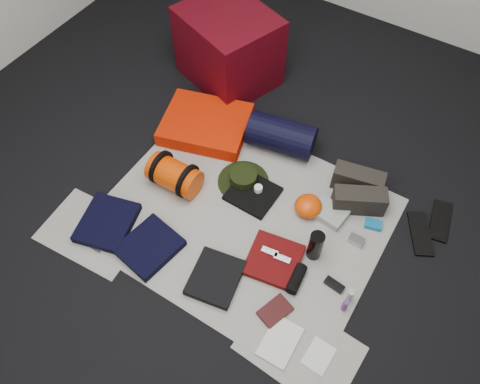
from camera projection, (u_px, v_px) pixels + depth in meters
The scene contains 37 objects.
floor at pixel (243, 219), 2.81m from camera, with size 4.50×4.50×0.02m, color black.
newspaper_mat at pixel (243, 218), 2.80m from camera, with size 1.60×1.30×0.01m, color #BCB9AD.
newspaper_sheet_front_left at pixel (92, 232), 2.75m from camera, with size 0.58×0.40×0.00m, color #BCB9AD.
newspaper_sheet_front_right at pixel (300, 348), 2.37m from camera, with size 0.58×0.40×0.00m, color #BCB9AD.
red_cabinet at pixel (229, 47), 3.29m from camera, with size 0.63×0.53×0.53m, color #520610.
sleeping_pad at pixel (206, 124), 3.15m from camera, with size 0.56×0.46×0.10m, color red.
stuff_sack at pixel (175, 175), 2.86m from camera, with size 0.19×0.19×0.32m, color #D73C03.
sack_strap_left at pixel (161, 167), 2.88m from camera, with size 0.22×0.22×0.03m, color black.
sack_strap_right at pixel (188, 181), 2.82m from camera, with size 0.22×0.22×0.03m, color black.
navy_duffel at pixel (281, 136), 3.02m from camera, with size 0.22×0.22×0.43m, color black.
boonie_brim at pixel (243, 181), 2.94m from camera, with size 0.32×0.32×0.01m, color black.
boonie_crown at pixel (243, 178), 2.91m from camera, with size 0.17×0.17×0.07m, color black.
hiking_boot_left at pixel (358, 180), 2.86m from camera, with size 0.31×0.11×0.15m, color #28241F.
hiking_boot_right at pixel (359, 201), 2.77m from camera, with size 0.31×0.12×0.15m, color #28241F.
flip_flop_left at pixel (420, 234), 2.73m from camera, with size 0.11×0.29×0.02m, color black.
flip_flop_right at pixel (440, 221), 2.78m from camera, with size 0.11×0.28×0.02m, color black.
trousers_navy_a at pixel (107, 223), 2.75m from camera, with size 0.29×0.34×0.05m, color black.
trousers_navy_b at pixel (150, 247), 2.66m from camera, with size 0.28×0.32×0.05m, color black.
trousers_charcoal at pixel (215, 278), 2.55m from camera, with size 0.26×0.29×0.05m, color black.
black_tshirt at pixel (253, 194), 2.88m from camera, with size 0.28×0.26×0.03m, color black.
red_shirt at pixel (274, 260), 2.62m from camera, with size 0.29×0.29×0.04m, color #550909.
orange_stuff_sack at pixel (308, 206), 2.78m from camera, with size 0.16×0.16×0.11m, color #D73C03.
first_aid_pouch at pixel (329, 213), 2.79m from camera, with size 0.20×0.15×0.05m, color #939B93.
water_bottle at pixel (315, 246), 2.57m from camera, with size 0.08×0.08×0.21m, color black.
speaker at pixel (296, 279), 2.54m from camera, with size 0.07×0.07×0.17m, color black.
compact_camera at pixel (356, 240), 2.69m from camera, with size 0.09×0.05×0.04m, color #B2B3B7.
cyan_case at pixel (373, 224), 2.75m from camera, with size 0.10×0.06×0.03m, color #10679F.
toiletry_purple at pixel (345, 305), 2.44m from camera, with size 0.03×0.03×0.09m, color #512371.
toiletry_clear at pixel (350, 296), 2.47m from camera, with size 0.03×0.03×0.09m, color #9FA39F.
paperback_book at pixel (275, 311), 2.46m from camera, with size 0.11×0.17×0.02m, color black.
map_booklet at pixel (280, 341), 2.37m from camera, with size 0.16×0.24×0.01m, color silver.
map_printout at pixel (319, 356), 2.34m from camera, with size 0.12×0.16×0.01m, color silver.
sunglasses at pixel (334, 285), 2.54m from camera, with size 0.11×0.04×0.03m, color black.
key_cluster at pixel (99, 245), 2.68m from camera, with size 0.08×0.08×0.01m, color #B2B3B7.
tape_roll at pixel (258, 189), 2.86m from camera, with size 0.05×0.05×0.04m, color white.
energy_bar_a at pixel (270, 252), 2.62m from camera, with size 0.10×0.04×0.01m, color #B2B3B7.
energy_bar_b at pixel (282, 258), 2.59m from camera, with size 0.10×0.04×0.01m, color #B2B3B7.
Camera 1 is at (0.76, -1.24, 2.40)m, focal length 35.00 mm.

